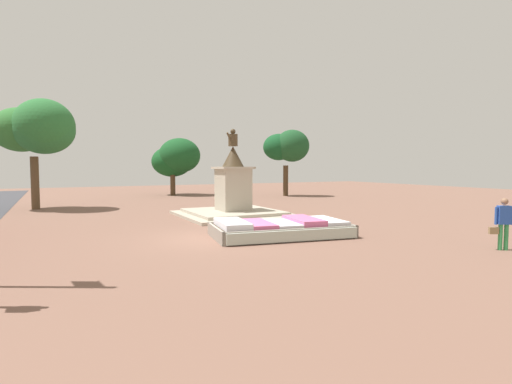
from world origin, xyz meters
TOP-DOWN VIEW (x-y plane):
  - ground_plane at (0.00, 0.00)m, footprint 83.59×83.59m
  - flower_planter at (2.40, -0.81)m, footprint 5.54×3.51m
  - statue_monument at (3.31, 5.76)m, footprint 5.51×5.51m
  - pedestrian_with_handbag at (7.45, -6.17)m, footprint 0.66×0.47m
  - park_tree_far_left at (13.36, 16.78)m, footprint 3.91×3.56m
  - park_tree_behind_statue at (4.90, 22.47)m, footprint 4.22×4.82m
  - park_tree_far_right at (-6.05, 14.10)m, footprint 4.73×4.69m

SIDE VIEW (x-z plane):
  - ground_plane at x=0.00m, z-range 0.00..0.00m
  - flower_planter at x=2.40m, z-range -0.04..0.63m
  - pedestrian_with_handbag at x=7.45m, z-range 0.11..1.78m
  - statue_monument at x=3.31m, z-range -1.33..3.33m
  - park_tree_behind_statue at x=4.90m, z-range 0.77..6.02m
  - park_tree_far_left at x=13.36m, z-range 1.45..7.37m
  - park_tree_far_right at x=-6.05m, z-range 1.58..8.35m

